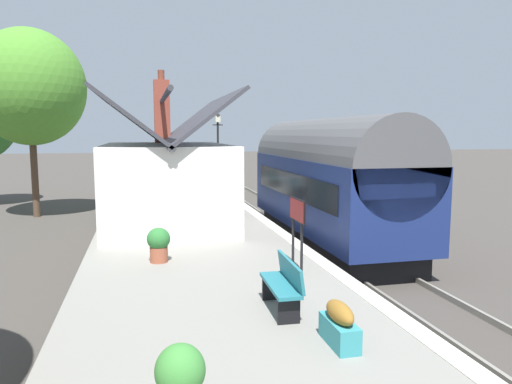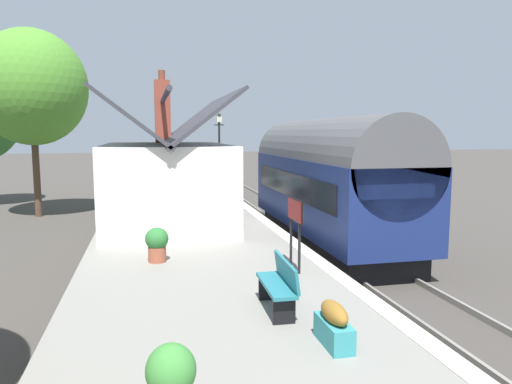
% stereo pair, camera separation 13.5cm
% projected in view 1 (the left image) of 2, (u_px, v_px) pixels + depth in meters
% --- Properties ---
extents(ground_plane, '(160.00, 160.00, 0.00)m').
position_uv_depth(ground_plane, '(303.00, 247.00, 16.16)').
color(ground_plane, '#423D38').
extents(platform, '(32.00, 5.61, 0.86)m').
position_uv_depth(platform, '(189.00, 240.00, 15.23)').
color(platform, gray).
rests_on(platform, ground).
extents(platform_edge_coping, '(32.00, 0.36, 0.02)m').
position_uv_depth(platform_edge_coping, '(269.00, 223.00, 15.78)').
color(platform_edge_coping, beige).
rests_on(platform_edge_coping, platform).
extents(rail_near, '(52.00, 0.08, 0.14)m').
position_uv_depth(rail_near, '(347.00, 243.00, 16.52)').
color(rail_near, gray).
rests_on(rail_near, ground).
extents(rail_far, '(52.00, 0.08, 0.14)m').
position_uv_depth(rail_far, '(308.00, 245.00, 16.19)').
color(rail_far, gray).
rests_on(rail_far, ground).
extents(train, '(9.56, 2.73, 4.32)m').
position_uv_depth(train, '(329.00, 181.00, 16.08)').
color(train, black).
rests_on(train, ground).
extents(station_building, '(7.12, 4.13, 5.23)m').
position_uv_depth(station_building, '(166.00, 179.00, 15.83)').
color(station_building, white).
rests_on(station_building, platform).
extents(bench_near_building, '(1.40, 0.45, 0.88)m').
position_uv_depth(bench_near_building, '(198.00, 189.00, 21.52)').
color(bench_near_building, '#26727F').
rests_on(bench_near_building, platform).
extents(bench_mid_platform, '(1.41, 0.48, 0.88)m').
position_uv_depth(bench_mid_platform, '(284.00, 283.00, 8.02)').
color(bench_mid_platform, '#26727F').
rests_on(bench_mid_platform, platform).
extents(bench_by_lamp, '(1.41, 0.47, 0.88)m').
position_uv_depth(bench_by_lamp, '(187.00, 180.00, 25.57)').
color(bench_by_lamp, '#26727F').
rests_on(bench_by_lamp, platform).
extents(planter_under_sign, '(0.81, 0.32, 0.62)m').
position_uv_depth(planter_under_sign, '(340.00, 325.00, 6.75)').
color(planter_under_sign, teal).
rests_on(planter_under_sign, platform).
extents(planter_edge_near, '(0.54, 0.54, 0.84)m').
position_uv_depth(planter_edge_near, '(159.00, 243.00, 11.06)').
color(planter_edge_near, '#9E5138').
rests_on(planter_edge_near, platform).
extents(planter_by_door, '(0.52, 0.52, 0.85)m').
position_uv_depth(planter_by_door, '(180.00, 380.00, 4.90)').
color(planter_by_door, black).
rests_on(planter_by_door, platform).
extents(lamp_post_platform, '(0.32, 0.50, 3.93)m').
position_uv_depth(lamp_post_platform, '(218.00, 138.00, 23.43)').
color(lamp_post_platform, black).
rests_on(lamp_post_platform, platform).
extents(station_sign_board, '(0.96, 0.06, 1.57)m').
position_uv_depth(station_sign_board, '(298.00, 216.00, 10.34)').
color(station_sign_board, black).
rests_on(station_sign_board, platform).
extents(tree_mid_background, '(5.04, 4.83, 8.41)m').
position_uv_depth(tree_mid_background, '(30.00, 87.00, 21.26)').
color(tree_mid_background, '#4C3828').
rests_on(tree_mid_background, ground).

